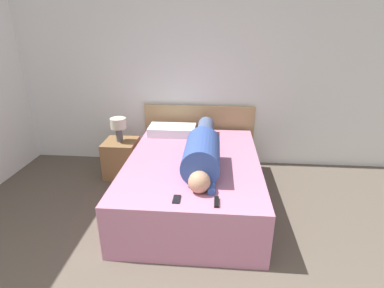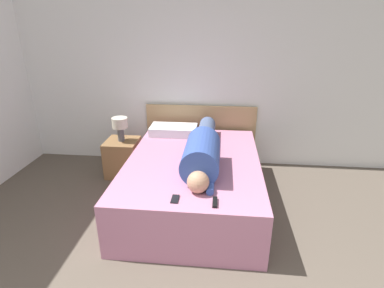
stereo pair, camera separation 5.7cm
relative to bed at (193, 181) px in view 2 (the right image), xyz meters
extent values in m
cube|color=white|center=(-0.05, 1.20, 1.02)|extent=(6.31, 0.06, 2.60)
cube|color=#B2708E|center=(0.00, 0.00, 0.00)|extent=(1.49, 2.06, 0.56)
cube|color=tan|center=(0.00, 1.13, 0.16)|extent=(1.61, 0.04, 0.89)
cube|color=brown|center=(-1.05, 0.62, -0.03)|extent=(0.44, 0.44, 0.51)
cylinder|color=#4C4C51|center=(-1.05, 0.62, 0.32)|extent=(0.09, 0.09, 0.19)
cylinder|color=beige|center=(-1.05, 0.62, 0.48)|extent=(0.21, 0.21, 0.14)
sphere|color=tan|center=(0.11, -0.70, 0.38)|extent=(0.21, 0.21, 0.21)
cylinder|color=#334C99|center=(0.11, -0.28, 0.47)|extent=(0.37, 0.72, 0.37)
cylinder|color=#47567A|center=(0.11, 0.52, 0.39)|extent=(0.22, 0.86, 0.22)
cylinder|color=#334C99|center=(0.22, -0.65, 0.32)|extent=(0.07, 0.22, 0.07)
cube|color=white|center=(-0.35, 0.80, 0.34)|extent=(0.64, 0.35, 0.12)
cube|color=black|center=(0.27, -0.87, 0.29)|extent=(0.04, 0.15, 0.02)
cube|color=black|center=(-0.08, -0.85, 0.29)|extent=(0.06, 0.13, 0.01)
camera|label=1|loc=(0.24, -3.07, 1.72)|focal=28.00mm
camera|label=2|loc=(0.30, -3.07, 1.72)|focal=28.00mm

